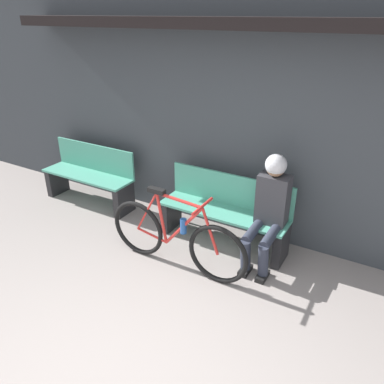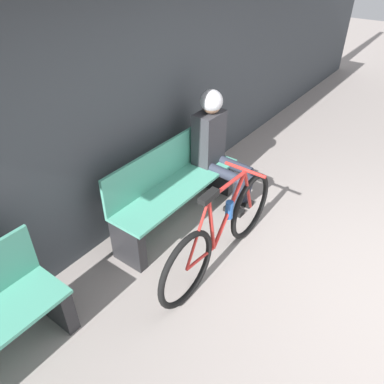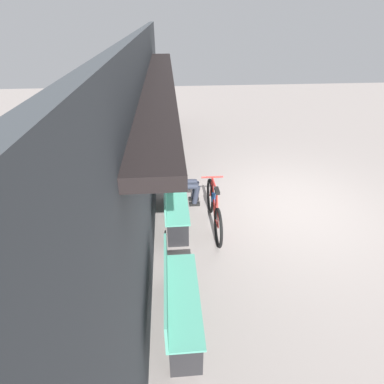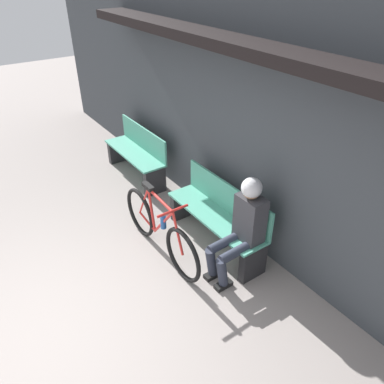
# 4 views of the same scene
# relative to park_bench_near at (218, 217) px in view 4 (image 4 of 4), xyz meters

# --- Properties ---
(ground_plane) EXTENTS (24.00, 24.00, 0.00)m
(ground_plane) POSITION_rel_park_bench_near_xyz_m (0.27, -2.32, -0.40)
(ground_plane) COLOR gray
(storefront_wall) EXTENTS (12.00, 0.56, 3.20)m
(storefront_wall) POSITION_rel_park_bench_near_xyz_m (0.27, 0.41, 1.26)
(storefront_wall) COLOR #3D4247
(storefront_wall) RESTS_ON ground_plane
(park_bench_near) EXTENTS (1.58, 0.42, 0.86)m
(park_bench_near) POSITION_rel_park_bench_near_xyz_m (0.00, 0.00, 0.00)
(park_bench_near) COLOR #51A88E
(park_bench_near) RESTS_ON ground_plane
(bicycle) EXTENTS (1.71, 0.40, 0.92)m
(bicycle) POSITION_rel_park_bench_near_xyz_m (-0.24, -0.73, -0.03)
(bicycle) COLOR black
(bicycle) RESTS_ON ground_plane
(person_seated) EXTENTS (0.34, 0.65, 1.27)m
(person_seated) POSITION_rel_park_bench_near_xyz_m (0.58, -0.11, 0.32)
(person_seated) COLOR #2D3342
(person_seated) RESTS_ON ground_plane
(park_bench_far) EXTENTS (1.44, 0.42, 0.86)m
(park_bench_far) POSITION_rel_park_bench_near_xyz_m (-2.20, -0.00, -0.01)
(park_bench_far) COLOR #51A88E
(park_bench_far) RESTS_ON ground_plane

